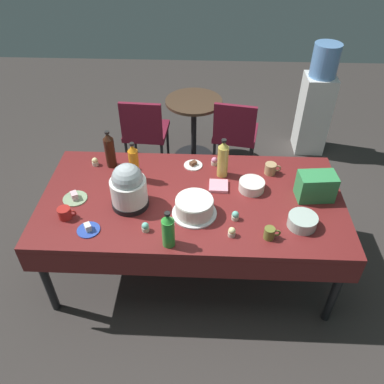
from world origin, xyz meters
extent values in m
plane|color=#383330|center=(0.00, 0.00, 0.00)|extent=(9.00, 9.00, 0.00)
cube|color=maroon|center=(0.00, 0.00, 0.73)|extent=(2.20, 1.10, 0.04)
cylinder|color=black|center=(-1.02, -0.47, 0.35)|extent=(0.06, 0.06, 0.71)
cylinder|color=black|center=(1.02, -0.47, 0.35)|extent=(0.06, 0.06, 0.71)
cylinder|color=black|center=(-1.02, 0.47, 0.35)|extent=(0.06, 0.06, 0.71)
cylinder|color=black|center=(1.02, 0.47, 0.35)|extent=(0.06, 0.06, 0.71)
cube|color=maroon|center=(0.00, -0.55, 0.62)|extent=(2.20, 0.01, 0.18)
cube|color=maroon|center=(0.00, 0.55, 0.62)|extent=(2.20, 0.01, 0.18)
cylinder|color=silver|center=(0.02, -0.17, 0.76)|extent=(0.31, 0.31, 0.01)
cylinder|color=white|center=(0.02, -0.17, 0.82)|extent=(0.26, 0.26, 0.11)
cylinder|color=white|center=(0.02, -0.17, 0.88)|extent=(0.26, 0.26, 0.01)
cylinder|color=black|center=(-0.43, -0.10, 0.77)|extent=(0.26, 0.26, 0.04)
cylinder|color=white|center=(-0.43, -0.10, 0.88)|extent=(0.25, 0.25, 0.18)
sphere|color=#B2BCC1|center=(-0.43, -0.10, 0.98)|extent=(0.22, 0.22, 0.22)
cylinder|color=#B2C6BC|center=(0.75, -0.26, 0.79)|extent=(0.20, 0.20, 0.08)
cylinder|color=silver|center=(0.44, 0.11, 0.79)|extent=(0.19, 0.19, 0.07)
cylinder|color=#8CA87F|center=(-0.85, -0.06, 0.75)|extent=(0.18, 0.18, 0.01)
cube|color=beige|center=(-0.85, -0.06, 0.78)|extent=(0.07, 0.07, 0.05)
cylinder|color=white|center=(-0.01, 0.39, 0.75)|extent=(0.15, 0.15, 0.01)
cube|color=brown|center=(-0.01, 0.39, 0.77)|extent=(0.06, 0.06, 0.03)
cylinder|color=#2D4CB2|center=(-0.67, -0.37, 0.75)|extent=(0.15, 0.15, 0.01)
cube|color=white|center=(-0.67, -0.37, 0.78)|extent=(0.06, 0.07, 0.05)
cylinder|color=beige|center=(0.30, -0.21, 0.77)|extent=(0.05, 0.05, 0.03)
sphere|color=#6BC6B2|center=(0.30, -0.21, 0.79)|extent=(0.05, 0.05, 0.05)
cylinder|color=beige|center=(0.16, 0.41, 0.77)|extent=(0.05, 0.05, 0.03)
sphere|color=pink|center=(0.16, 0.41, 0.79)|extent=(0.05, 0.05, 0.05)
cylinder|color=beige|center=(-0.79, 0.36, 0.77)|extent=(0.05, 0.05, 0.03)
sphere|color=beige|center=(-0.79, 0.36, 0.79)|extent=(0.05, 0.05, 0.05)
cylinder|color=beige|center=(0.27, -0.37, 0.77)|extent=(0.05, 0.05, 0.03)
sphere|color=beige|center=(0.27, -0.37, 0.79)|extent=(0.05, 0.05, 0.05)
cylinder|color=beige|center=(-0.29, -0.35, 0.77)|extent=(0.05, 0.05, 0.03)
sphere|color=#6BC6B2|center=(-0.29, -0.35, 0.79)|extent=(0.05, 0.05, 0.05)
cylinder|color=orange|center=(-0.44, 0.20, 0.88)|extent=(0.07, 0.07, 0.26)
cone|color=orange|center=(-0.44, 0.20, 1.04)|extent=(0.07, 0.07, 0.05)
cylinder|color=black|center=(-0.44, 0.20, 1.07)|extent=(0.03, 0.03, 0.02)
cylinder|color=green|center=(-0.13, -0.46, 0.85)|extent=(0.08, 0.08, 0.20)
cone|color=green|center=(-0.13, -0.46, 0.98)|extent=(0.07, 0.07, 0.05)
cylinder|color=black|center=(-0.13, -0.46, 1.01)|extent=(0.04, 0.04, 0.02)
cylinder|color=gold|center=(0.22, 0.28, 0.88)|extent=(0.08, 0.08, 0.25)
cone|color=gold|center=(0.22, 0.28, 1.03)|extent=(0.07, 0.07, 0.05)
cylinder|color=black|center=(0.22, 0.28, 1.06)|extent=(0.04, 0.04, 0.02)
cylinder|color=#33190F|center=(-0.66, 0.36, 0.87)|extent=(0.08, 0.08, 0.25)
cone|color=#33190F|center=(-0.66, 0.36, 1.02)|extent=(0.07, 0.07, 0.05)
cylinder|color=black|center=(-0.66, 0.36, 1.06)|extent=(0.04, 0.04, 0.02)
cylinder|color=#B2231E|center=(-0.86, -0.25, 0.79)|extent=(0.09, 0.09, 0.08)
torus|color=#B2231E|center=(-0.80, -0.25, 0.80)|extent=(0.05, 0.01, 0.05)
cylinder|color=tan|center=(0.60, 0.32, 0.79)|extent=(0.09, 0.09, 0.09)
torus|color=tan|center=(0.65, 0.32, 0.80)|extent=(0.06, 0.01, 0.06)
cylinder|color=olive|center=(0.51, -0.38, 0.79)|extent=(0.07, 0.07, 0.08)
torus|color=olive|center=(0.56, -0.38, 0.80)|extent=(0.05, 0.01, 0.05)
cube|color=#338C4C|center=(0.88, 0.04, 0.85)|extent=(0.27, 0.18, 0.20)
cube|color=pink|center=(0.19, 0.12, 0.76)|extent=(0.14, 0.14, 0.02)
cube|color=maroon|center=(-0.55, 1.44, 0.42)|extent=(0.46, 0.46, 0.05)
cube|color=maroon|center=(-0.56, 1.24, 0.65)|extent=(0.42, 0.06, 0.40)
cylinder|color=black|center=(-0.35, 1.62, 0.20)|extent=(0.03, 0.03, 0.40)
cylinder|color=black|center=(-0.73, 1.64, 0.20)|extent=(0.03, 0.03, 0.40)
cylinder|color=black|center=(-0.37, 1.24, 0.20)|extent=(0.03, 0.03, 0.40)
cylinder|color=black|center=(-0.75, 1.26, 0.20)|extent=(0.03, 0.03, 0.40)
cube|color=maroon|center=(0.40, 1.44, 0.42)|extent=(0.51, 0.51, 0.05)
cube|color=maroon|center=(0.36, 1.24, 0.65)|extent=(0.42, 0.11, 0.40)
cylinder|color=black|center=(0.62, 1.59, 0.20)|extent=(0.03, 0.03, 0.40)
cylinder|color=black|center=(0.25, 1.66, 0.20)|extent=(0.03, 0.03, 0.40)
cylinder|color=black|center=(0.55, 1.22, 0.20)|extent=(0.03, 0.03, 0.40)
cylinder|color=black|center=(0.18, 1.28, 0.20)|extent=(0.03, 0.03, 0.40)
cylinder|color=#473323|center=(-0.05, 1.59, 0.70)|extent=(0.60, 0.60, 0.03)
cylinder|color=black|center=(-0.05, 1.59, 0.35)|extent=(0.06, 0.06, 0.67)
cylinder|color=black|center=(-0.05, 1.59, 0.01)|extent=(0.44, 0.44, 0.02)
cube|color=silver|center=(1.29, 1.84, 0.45)|extent=(0.32, 0.32, 0.90)
cylinder|color=#6699D8|center=(1.29, 1.84, 1.07)|extent=(0.28, 0.28, 0.34)
camera|label=1|loc=(0.09, -2.15, 2.61)|focal=36.55mm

